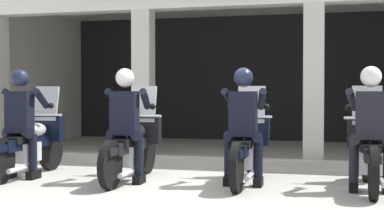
{
  "coord_description": "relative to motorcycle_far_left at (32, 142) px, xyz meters",
  "views": [
    {
      "loc": [
        1.95,
        -7.19,
        1.27
      ],
      "look_at": [
        0.0,
        0.38,
        1.07
      ],
      "focal_mm": 50.92,
      "sensor_mm": 36.0,
      "label": 1
    }
  ],
  "objects": [
    {
      "name": "motorcycle_center_right",
      "position": [
        3.23,
        0.2,
        0.0
      ],
      "size": [
        0.62,
        2.04,
        1.35
      ],
      "rotation": [
        0.0,
        0.0,
        -0.2
      ],
      "color": "black",
      "rests_on": "ground"
    },
    {
      "name": "ground_plane",
      "position": [
        2.42,
        2.89,
        -0.5
      ],
      "size": [
        80.0,
        80.0,
        0.0
      ],
      "primitive_type": "plane",
      "color": "#A8A59E"
    },
    {
      "name": "motorcycle_far_left",
      "position": [
        0.0,
        0.0,
        0.0
      ],
      "size": [
        0.62,
        2.04,
        1.35
      ],
      "rotation": [
        0.0,
        0.0,
        -0.14
      ],
      "color": "black",
      "rests_on": "ground"
    },
    {
      "name": "motorcycle_center_left",
      "position": [
        1.62,
        0.01,
        0.0
      ],
      "size": [
        0.62,
        2.04,
        1.35
      ],
      "rotation": [
        0.0,
        0.0,
        -0.09
      ],
      "color": "black",
      "rests_on": "ground"
    },
    {
      "name": "police_officer_center_right",
      "position": [
        3.23,
        -0.09,
        0.44
      ],
      "size": [
        0.63,
        0.61,
        1.58
      ],
      "rotation": [
        0.0,
        0.0,
        -0.2
      ],
      "color": "black",
      "rests_on": "ground"
    },
    {
      "name": "police_officer_center_left",
      "position": [
        1.61,
        -0.27,
        0.44
      ],
      "size": [
        0.63,
        0.61,
        1.58
      ],
      "rotation": [
        0.0,
        0.0,
        -0.09
      ],
      "color": "black",
      "rests_on": "ground"
    },
    {
      "name": "police_officer_far_right",
      "position": [
        4.84,
        -0.16,
        0.44
      ],
      "size": [
        0.63,
        0.61,
        1.58
      ],
      "rotation": [
        0.0,
        0.0,
        -0.12
      ],
      "color": "black",
      "rests_on": "ground"
    },
    {
      "name": "police_officer_far_left",
      "position": [
        -0.0,
        -0.28,
        0.44
      ],
      "size": [
        0.63,
        0.61,
        1.58
      ],
      "rotation": [
        0.0,
        0.0,
        -0.14
      ],
      "color": "black",
      "rests_on": "ground"
    },
    {
      "name": "motorcycle_far_right",
      "position": [
        4.85,
        0.13,
        0.0
      ],
      "size": [
        0.62,
        2.04,
        1.35
      ],
      "rotation": [
        0.0,
        0.0,
        -0.12
      ],
      "color": "black",
      "rests_on": "ground"
    },
    {
      "name": "station_building",
      "position": [
        2.49,
        4.97,
        1.67
      ],
      "size": [
        10.52,
        4.99,
        3.39
      ],
      "color": "black",
      "rests_on": "ground"
    },
    {
      "name": "kerb_strip",
      "position": [
        2.49,
        1.91,
        -0.44
      ],
      "size": [
        10.02,
        0.24,
        0.12
      ],
      "primitive_type": "cube",
      "color": "#B7B5AD",
      "rests_on": "ground"
    }
  ]
}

